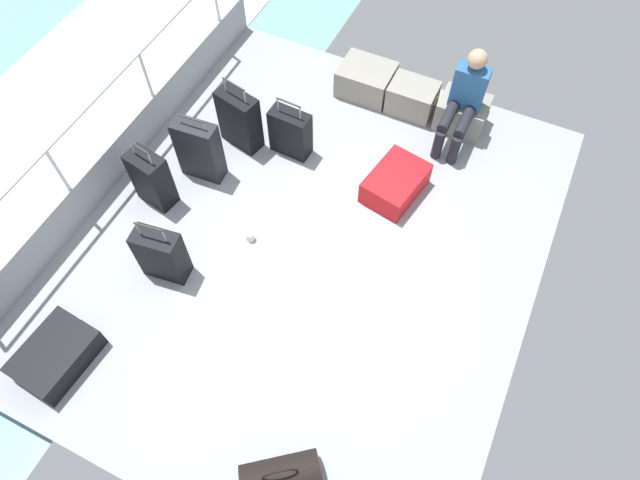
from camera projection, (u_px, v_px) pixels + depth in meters
The scene contains 17 objects.
ground_plane at pixel (307, 242), 5.58m from camera, with size 4.40×5.20×0.06m, color gray.
gunwale_port at pixel (120, 154), 5.85m from camera, with size 0.06×5.20×0.45m, color gray.
railing_port at pixel (103, 116), 5.38m from camera, with size 0.04×4.20×1.02m.
sea_wake at pixel (36, 145), 6.66m from camera, with size 12.00×12.00×0.01m.
cargo_crate_0 at pixel (366, 80), 6.51m from camera, with size 0.64×0.50×0.35m.
cargo_crate_1 at pixel (412, 98), 6.35m from camera, with size 0.56×0.40×0.36m.
cargo_crate_2 at pixel (462, 113), 6.22m from camera, with size 0.56×0.43×0.37m.
passenger_seated at pixel (464, 99), 5.82m from camera, with size 0.34×0.66×1.07m.
suitcase_0 at pixel (395, 183), 5.76m from camera, with size 0.59×0.74×0.28m.
suitcase_1 at pixel (162, 255), 5.12m from camera, with size 0.45×0.27×0.77m.
suitcase_2 at pixel (199, 150), 5.71m from camera, with size 0.46×0.23×0.82m.
suitcase_3 at pixel (56, 355), 4.80m from camera, with size 0.54×0.71×0.24m.
suitcase_4 at pixel (152, 179), 5.56m from camera, with size 0.42×0.29×0.80m.
suitcase_5 at pixel (290, 133), 5.94m from camera, with size 0.44×0.23×0.72m.
suitcase_6 at pixel (240, 120), 5.96m from camera, with size 0.49×0.31×0.84m.
duffel_bag at pixel (281, 478), 4.25m from camera, with size 0.67×0.62×0.47m.
paper_cup at pixel (250, 236), 5.52m from camera, with size 0.08×0.08×0.10m, color white.
Camera 1 is at (1.37, -2.58, 4.72)m, focal length 31.49 mm.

